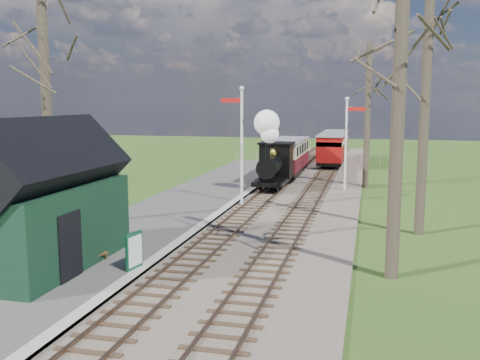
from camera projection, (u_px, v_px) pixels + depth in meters
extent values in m
plane|color=#2B5019|center=(110.00, 338.00, 12.40)|extent=(140.00, 140.00, 0.00)
ellipsoid|color=#385B23|center=(151.00, 241.00, 78.08)|extent=(57.60, 36.00, 16.20)
ellipsoid|color=#385B23|center=(397.00, 270.00, 75.14)|extent=(70.40, 44.00, 19.80)
ellipsoid|color=#385B23|center=(277.00, 242.00, 83.94)|extent=(64.00, 40.00, 18.00)
cube|color=brown|center=(295.00, 189.00, 33.23)|extent=(8.00, 60.00, 0.10)
cube|color=brown|center=(267.00, 187.00, 33.64)|extent=(0.07, 60.00, 0.12)
cube|color=brown|center=(283.00, 187.00, 33.41)|extent=(0.07, 60.00, 0.12)
cube|color=#38281C|center=(275.00, 188.00, 33.53)|extent=(1.60, 60.00, 0.09)
cube|color=brown|center=(308.00, 188.00, 33.03)|extent=(0.07, 60.00, 0.12)
cube|color=brown|center=(325.00, 189.00, 32.80)|extent=(0.07, 60.00, 0.12)
cube|color=#38281C|center=(316.00, 189.00, 32.92)|extent=(1.60, 60.00, 0.09)
cube|color=#474442|center=(178.00, 209.00, 26.66)|extent=(5.00, 44.00, 0.20)
cube|color=#B2AD9E|center=(222.00, 212.00, 26.12)|extent=(0.40, 44.00, 0.21)
cube|color=black|center=(44.00, 226.00, 17.04)|extent=(3.00, 6.00, 2.60)
cube|color=black|center=(41.00, 168.00, 16.77)|extent=(3.25, 6.30, 3.25)
cube|color=black|center=(70.00, 246.00, 15.76)|extent=(0.06, 1.20, 2.00)
cylinder|color=silver|center=(242.00, 149.00, 27.51)|extent=(0.14, 0.14, 6.00)
sphere|color=silver|center=(242.00, 88.00, 27.06)|extent=(0.24, 0.24, 0.24)
cube|color=#B7140F|center=(231.00, 100.00, 27.27)|extent=(1.10, 0.08, 0.22)
cube|color=black|center=(242.00, 122.00, 27.31)|extent=(0.18, 0.06, 0.30)
cylinder|color=silver|center=(346.00, 147.00, 32.14)|extent=(0.14, 0.14, 5.50)
sphere|color=silver|center=(347.00, 99.00, 31.73)|extent=(0.24, 0.24, 0.24)
cube|color=#B7140F|center=(356.00, 109.00, 31.68)|extent=(1.10, 0.08, 0.22)
cube|color=black|center=(346.00, 128.00, 31.97)|extent=(0.18, 0.06, 0.30)
cylinder|color=#382D23|center=(46.00, 100.00, 21.97)|extent=(0.41, 0.41, 11.00)
cylinder|color=#382D23|center=(399.00, 82.00, 15.77)|extent=(0.42, 0.42, 12.00)
cylinder|color=#382D23|center=(425.00, 112.00, 21.38)|extent=(0.40, 0.40, 10.00)
cylinder|color=#382D23|center=(367.00, 117.00, 33.53)|extent=(0.39, 0.39, 9.00)
cube|color=slate|center=(306.00, 156.00, 46.82)|extent=(12.60, 0.02, 0.01)
cube|color=slate|center=(306.00, 159.00, 46.87)|extent=(12.60, 0.02, 0.02)
cylinder|color=slate|center=(306.00, 159.00, 46.86)|extent=(0.08, 0.08, 1.00)
cube|color=black|center=(273.00, 180.00, 32.71)|extent=(1.81, 4.25, 0.27)
cylinder|color=black|center=(271.00, 166.00, 31.96)|extent=(1.17, 2.76, 1.17)
cube|color=black|center=(277.00, 161.00, 33.78)|extent=(1.91, 1.70, 2.12)
cylinder|color=black|center=(268.00, 151.00, 30.80)|extent=(0.30, 0.30, 0.85)
sphere|color=gold|center=(272.00, 153.00, 32.15)|extent=(0.55, 0.55, 0.55)
sphere|color=white|center=(270.00, 134.00, 30.63)|extent=(1.06, 1.06, 1.06)
sphere|color=white|center=(267.00, 123.00, 30.68)|extent=(1.49, 1.49, 1.49)
cylinder|color=black|center=(261.00, 185.00, 31.62)|extent=(0.11, 0.68, 0.68)
cylinder|color=black|center=(277.00, 186.00, 31.38)|extent=(0.11, 0.68, 0.68)
cube|color=black|center=(288.00, 170.00, 38.49)|extent=(2.02, 7.43, 0.32)
cube|color=#4F1218|center=(288.00, 161.00, 38.40)|extent=(2.12, 7.43, 0.96)
cube|color=beige|center=(288.00, 148.00, 38.26)|extent=(2.12, 7.43, 0.96)
cube|color=slate|center=(288.00, 140.00, 38.18)|extent=(2.23, 7.65, 0.13)
cube|color=black|center=(331.00, 161.00, 44.27)|extent=(1.92, 5.05, 0.30)
cube|color=maroon|center=(331.00, 154.00, 44.18)|extent=(2.02, 5.05, 0.91)
cube|color=beige|center=(331.00, 143.00, 44.05)|extent=(2.02, 5.05, 0.91)
cube|color=slate|center=(331.00, 137.00, 43.97)|extent=(2.12, 5.25, 0.12)
cube|color=black|center=(335.00, 155.00, 49.55)|extent=(1.92, 5.05, 0.30)
cube|color=maroon|center=(335.00, 148.00, 49.46)|extent=(2.02, 5.05, 0.91)
cube|color=beige|center=(336.00, 139.00, 49.33)|extent=(2.02, 5.05, 0.91)
cube|color=slate|center=(336.00, 133.00, 49.26)|extent=(2.12, 5.25, 0.12)
cube|color=#0E4228|center=(134.00, 251.00, 16.79)|extent=(0.23, 0.80, 1.17)
cube|color=silver|center=(135.00, 251.00, 16.77)|extent=(0.15, 0.68, 0.96)
cube|color=#473219|center=(90.00, 257.00, 17.41)|extent=(0.77, 1.40, 0.06)
cube|color=#473219|center=(86.00, 248.00, 17.47)|extent=(0.45, 1.30, 0.58)
cube|color=#473219|center=(85.00, 266.00, 16.84)|extent=(0.06, 0.06, 0.19)
cube|color=#473219|center=(95.00, 255.00, 18.02)|extent=(0.06, 0.06, 0.19)
imported|color=black|center=(109.00, 231.00, 18.74)|extent=(0.38, 0.55, 1.43)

